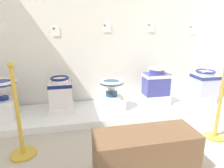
{
  "coord_description": "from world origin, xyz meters",
  "views": [
    {
      "loc": [
        1.5,
        -0.35,
        1.27
      ],
      "look_at": [
        2.09,
        2.38,
        0.48
      ],
      "focal_mm": 31.23,
      "sensor_mm": 36.0,
      "label": 1
    }
  ],
  "objects_px": {
    "info_placard_fourth": "(151,28)",
    "antique_toilet_slender_white": "(111,87)",
    "info_placard_second": "(56,31)",
    "info_placard_fifth": "(193,30)",
    "plinth_block_pale_glazed": "(155,99)",
    "plinth_block_squat_floral": "(202,98)",
    "stanchion_post_near_left": "(20,130)",
    "stanchion_post_near_right": "(219,110)",
    "decorative_vase_corner": "(221,97)",
    "plinth_block_leftmost": "(4,111)",
    "antique_toilet_pale_glazed": "(156,81)",
    "antique_toilet_leftmost": "(1,89)",
    "antique_toilet_squat_floral": "(204,82)",
    "plinth_block_broad_patterned": "(62,108)",
    "antique_toilet_broad_patterned": "(61,91)",
    "plinth_block_slender_white": "(112,104)",
    "info_placard_third": "(107,28)",
    "museum_bench": "(145,153)",
    "info_placard_first": "(2,28)"
  },
  "relations": [
    {
      "from": "plinth_block_squat_floral",
      "to": "antique_toilet_squat_floral",
      "type": "distance_m",
      "value": 0.28
    },
    {
      "from": "antique_toilet_squat_floral",
      "to": "decorative_vase_corner",
      "type": "bearing_deg",
      "value": -0.57
    },
    {
      "from": "antique_toilet_pale_glazed",
      "to": "stanchion_post_near_right",
      "type": "relative_size",
      "value": 0.41
    },
    {
      "from": "info_placard_fourth",
      "to": "antique_toilet_slender_white",
      "type": "bearing_deg",
      "value": -149.21
    },
    {
      "from": "plinth_block_broad_patterned",
      "to": "antique_toilet_pale_glazed",
      "type": "relative_size",
      "value": 0.86
    },
    {
      "from": "antique_toilet_broad_patterned",
      "to": "decorative_vase_corner",
      "type": "height_order",
      "value": "antique_toilet_broad_patterned"
    },
    {
      "from": "antique_toilet_broad_patterned",
      "to": "stanchion_post_near_right",
      "type": "xyz_separation_m",
      "value": [
        1.83,
        -1.02,
        -0.04
      ]
    },
    {
      "from": "antique_toilet_slender_white",
      "to": "info_placard_third",
      "type": "height_order",
      "value": "info_placard_third"
    },
    {
      "from": "info_placard_fourth",
      "to": "stanchion_post_near_left",
      "type": "relative_size",
      "value": 0.15
    },
    {
      "from": "plinth_block_broad_patterned",
      "to": "antique_toilet_broad_patterned",
      "type": "distance_m",
      "value": 0.26
    },
    {
      "from": "decorative_vase_corner",
      "to": "antique_toilet_pale_glazed",
      "type": "bearing_deg",
      "value": 173.47
    },
    {
      "from": "plinth_block_pale_glazed",
      "to": "info_placard_third",
      "type": "distance_m",
      "value": 1.38
    },
    {
      "from": "info_placard_fifth",
      "to": "antique_toilet_broad_patterned",
      "type": "bearing_deg",
      "value": -171.56
    },
    {
      "from": "antique_toilet_leftmost",
      "to": "info_placard_fourth",
      "type": "bearing_deg",
      "value": 11.04
    },
    {
      "from": "plinth_block_pale_glazed",
      "to": "museum_bench",
      "type": "bearing_deg",
      "value": -117.51
    },
    {
      "from": "antique_toilet_slender_white",
      "to": "info_placard_fifth",
      "type": "height_order",
      "value": "info_placard_fifth"
    },
    {
      "from": "plinth_block_squat_floral",
      "to": "info_placard_third",
      "type": "distance_m",
      "value": 1.94
    },
    {
      "from": "stanchion_post_near_right",
      "to": "info_placard_fourth",
      "type": "bearing_deg",
      "value": 103.01
    },
    {
      "from": "plinth_block_slender_white",
      "to": "museum_bench",
      "type": "bearing_deg",
      "value": -88.3
    },
    {
      "from": "antique_toilet_broad_patterned",
      "to": "decorative_vase_corner",
      "type": "relative_size",
      "value": 1.2
    },
    {
      "from": "plinth_block_squat_floral",
      "to": "info_placard_fourth",
      "type": "relative_size",
      "value": 2.23
    },
    {
      "from": "plinth_block_leftmost",
      "to": "antique_toilet_pale_glazed",
      "type": "relative_size",
      "value": 0.65
    },
    {
      "from": "plinth_block_leftmost",
      "to": "plinth_block_slender_white",
      "type": "bearing_deg",
      "value": -0.71
    },
    {
      "from": "plinth_block_slender_white",
      "to": "antique_toilet_broad_patterned",
      "type": "bearing_deg",
      "value": 170.69
    },
    {
      "from": "plinth_block_leftmost",
      "to": "info_placard_fifth",
      "type": "distance_m",
      "value": 3.26
    },
    {
      "from": "plinth_block_pale_glazed",
      "to": "museum_bench",
      "type": "distance_m",
      "value": 1.53
    },
    {
      "from": "decorative_vase_corner",
      "to": "plinth_block_slender_white",
      "type": "bearing_deg",
      "value": 178.56
    },
    {
      "from": "antique_toilet_leftmost",
      "to": "antique_toilet_slender_white",
      "type": "distance_m",
      "value": 1.5
    },
    {
      "from": "info_placard_fifth",
      "to": "plinth_block_slender_white",
      "type": "bearing_deg",
      "value": -163.46
    },
    {
      "from": "plinth_block_squat_floral",
      "to": "decorative_vase_corner",
      "type": "bearing_deg",
      "value": -0.57
    },
    {
      "from": "info_placard_fifth",
      "to": "stanchion_post_near_left",
      "type": "distance_m",
      "value": 3.1
    },
    {
      "from": "info_placard_second",
      "to": "info_placard_fifth",
      "type": "bearing_deg",
      "value": 0.0
    },
    {
      "from": "info_placard_second",
      "to": "museum_bench",
      "type": "height_order",
      "value": "info_placard_second"
    },
    {
      "from": "info_placard_fifth",
      "to": "decorative_vase_corner",
      "type": "bearing_deg",
      "value": -56.71
    },
    {
      "from": "info_placard_third",
      "to": "decorative_vase_corner",
      "type": "distance_m",
      "value": 2.23
    },
    {
      "from": "plinth_block_pale_glazed",
      "to": "plinth_block_squat_floral",
      "type": "bearing_deg",
      "value": -9.25
    },
    {
      "from": "antique_toilet_leftmost",
      "to": "antique_toilet_slender_white",
      "type": "height_order",
      "value": "antique_toilet_leftmost"
    },
    {
      "from": "plinth_block_leftmost",
      "to": "antique_toilet_broad_patterned",
      "type": "xyz_separation_m",
      "value": [
        0.76,
        0.1,
        0.2
      ]
    },
    {
      "from": "plinth_block_squat_floral",
      "to": "info_placard_first",
      "type": "relative_size",
      "value": 2.05
    },
    {
      "from": "plinth_block_leftmost",
      "to": "antique_toilet_pale_glazed",
      "type": "bearing_deg",
      "value": 1.66
    },
    {
      "from": "stanchion_post_near_left",
      "to": "stanchion_post_near_right",
      "type": "xyz_separation_m",
      "value": [
        2.2,
        -0.13,
        0.08
      ]
    },
    {
      "from": "antique_toilet_pale_glazed",
      "to": "antique_toilet_broad_patterned",
      "type": "bearing_deg",
      "value": 178.54
    },
    {
      "from": "antique_toilet_slender_white",
      "to": "info_placard_first",
      "type": "distance_m",
      "value": 1.78
    },
    {
      "from": "plinth_block_squat_floral",
      "to": "info_placard_first",
      "type": "height_order",
      "value": "info_placard_first"
    },
    {
      "from": "plinth_block_pale_glazed",
      "to": "plinth_block_squat_floral",
      "type": "height_order",
      "value": "plinth_block_pale_glazed"
    },
    {
      "from": "antique_toilet_leftmost",
      "to": "info_placard_fifth",
      "type": "height_order",
      "value": "info_placard_fifth"
    },
    {
      "from": "decorative_vase_corner",
      "to": "museum_bench",
      "type": "xyz_separation_m",
      "value": [
        -1.85,
        -1.23,
        0.03
      ]
    },
    {
      "from": "plinth_block_slender_white",
      "to": "info_placard_third",
      "type": "height_order",
      "value": "info_placard_third"
    },
    {
      "from": "info_placard_second",
      "to": "info_placard_third",
      "type": "distance_m",
      "value": 0.79
    },
    {
      "from": "decorative_vase_corner",
      "to": "museum_bench",
      "type": "bearing_deg",
      "value": -146.4
    }
  ]
}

